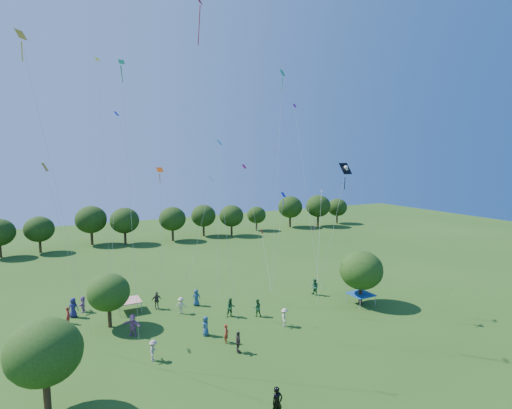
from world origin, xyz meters
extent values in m
cylinder|color=#422B19|center=(-15.73, 10.14, 0.99)|extent=(0.41, 0.41, 1.98)
ellipsoid|color=#274915|center=(-15.73, 10.14, 3.79)|extent=(4.24, 4.24, 3.82)
cylinder|color=#422B19|center=(-10.83, 21.02, 0.81)|extent=(0.33, 0.33, 1.63)
ellipsoid|color=#274915|center=(-10.83, 21.02, 3.17)|extent=(3.63, 3.63, 3.27)
cylinder|color=#422B19|center=(12.48, 14.97, 0.86)|extent=(0.35, 0.35, 1.72)
ellipsoid|color=#274915|center=(12.48, 14.97, 3.55)|extent=(4.33, 4.33, 3.89)
cylinder|color=#422B19|center=(-21.78, 54.28, 0.93)|extent=(0.38, 0.38, 1.87)
cylinder|color=#422B19|center=(-16.56, 54.89, 0.92)|extent=(0.38, 0.38, 1.84)
ellipsoid|color=#1E3910|center=(-16.56, 54.89, 3.72)|extent=(4.42, 4.42, 3.98)
cylinder|color=#422B19|center=(-8.83, 57.29, 1.07)|extent=(0.44, 0.44, 2.14)
ellipsoid|color=#1E3910|center=(-8.83, 57.29, 4.33)|extent=(5.14, 5.14, 4.63)
cylinder|color=#422B19|center=(-3.73, 55.12, 1.01)|extent=(0.42, 0.42, 2.03)
ellipsoid|color=#1E3910|center=(-3.73, 55.12, 4.09)|extent=(4.86, 4.86, 4.37)
cylinder|color=#422B19|center=(4.25, 54.00, 0.98)|extent=(0.40, 0.40, 1.96)
ellipsoid|color=#1E3910|center=(4.25, 54.00, 3.96)|extent=(4.71, 4.71, 4.24)
cylinder|color=#422B19|center=(10.62, 55.53, 0.96)|extent=(0.39, 0.39, 1.91)
ellipsoid|color=#1E3910|center=(10.62, 55.53, 3.87)|extent=(4.59, 4.59, 4.13)
cylinder|color=#422B19|center=(15.42, 53.36, 0.94)|extent=(0.39, 0.39, 1.89)
ellipsoid|color=#1E3910|center=(15.42, 53.36, 3.82)|extent=(4.54, 4.54, 4.08)
cylinder|color=#422B19|center=(22.08, 55.90, 0.79)|extent=(0.33, 0.33, 1.58)
ellipsoid|color=#1E3910|center=(22.08, 55.90, 3.20)|extent=(3.80, 3.80, 3.42)
cylinder|color=#422B19|center=(30.27, 56.13, 1.07)|extent=(0.44, 0.44, 2.13)
ellipsoid|color=#1E3910|center=(30.27, 56.13, 4.31)|extent=(5.12, 5.12, 4.61)
cylinder|color=#422B19|center=(36.10, 54.14, 1.09)|extent=(0.45, 0.45, 2.18)
ellipsoid|color=#1E3910|center=(36.10, 54.14, 4.41)|extent=(5.24, 5.24, 4.72)
cylinder|color=#422B19|center=(42.14, 55.19, 0.91)|extent=(0.37, 0.37, 1.81)
ellipsoid|color=#1E3910|center=(42.14, 55.19, 3.66)|extent=(4.35, 4.35, 3.91)
cube|color=#BA3015|center=(-8.70, 23.97, 1.05)|extent=(2.20, 2.20, 0.08)
cylinder|color=#999999|center=(-9.70, 22.97, 0.55)|extent=(0.05, 0.05, 1.10)
cylinder|color=#999999|center=(-7.70, 22.97, 0.55)|extent=(0.05, 0.05, 1.10)
cylinder|color=#999999|center=(-9.70, 24.97, 0.55)|extent=(0.05, 0.05, 1.10)
cylinder|color=#999999|center=(-7.70, 24.97, 0.55)|extent=(0.05, 0.05, 1.10)
cube|color=#17489A|center=(12.50, 14.93, 1.05)|extent=(2.20, 2.20, 0.08)
cylinder|color=#999999|center=(11.50, 13.93, 0.55)|extent=(0.05, 0.05, 1.10)
cylinder|color=#999999|center=(13.50, 13.93, 0.55)|extent=(0.05, 0.05, 1.10)
cylinder|color=#999999|center=(11.50, 15.93, 0.55)|extent=(0.05, 0.05, 1.10)
cylinder|color=#999999|center=(13.50, 15.93, 0.55)|extent=(0.05, 0.05, 1.10)
imported|color=black|center=(-4.11, 3.56, 0.94)|extent=(0.72, 0.48, 1.88)
imported|color=navy|center=(-3.97, 15.50, 0.83)|extent=(0.55, 0.87, 1.65)
imported|color=maroon|center=(-14.62, 17.78, 0.85)|extent=(0.53, 0.71, 1.69)
imported|color=#2B6534|center=(1.76, 17.11, 0.82)|extent=(0.90, 0.66, 1.64)
imported|color=#AF9A8C|center=(-8.83, 13.37, 0.78)|extent=(0.85, 1.12, 1.57)
imported|color=#362D2B|center=(-2.81, 11.56, 0.84)|extent=(0.62, 1.05, 1.68)
imported|color=#9C5FA2|center=(-12.65, 25.81, 0.78)|extent=(0.95, 1.55, 1.57)
imported|color=navy|center=(-2.41, 22.32, 0.84)|extent=(0.93, 0.68, 1.68)
imported|color=maroon|center=(-14.03, 23.48, 0.77)|extent=(0.43, 0.61, 1.53)
imported|color=#2B6543|center=(9.90, 19.24, 0.90)|extent=(0.62, 0.96, 1.81)
imported|color=#BBB796|center=(-4.37, 21.07, 0.79)|extent=(1.14, 0.90, 1.59)
imported|color=#443C36|center=(-6.17, 23.28, 0.86)|extent=(1.04, 0.53, 1.73)
imported|color=#9D5C96|center=(-9.38, 18.29, 0.93)|extent=(1.64, 1.70, 1.86)
imported|color=navy|center=(-13.53, 24.86, 0.93)|extent=(1.04, 0.88, 1.85)
imported|color=maroon|center=(-2.95, 13.51, 0.77)|extent=(0.63, 0.68, 1.54)
imported|color=#275B2E|center=(-0.49, 18.13, 0.90)|extent=(0.91, 0.52, 1.80)
imported|color=beige|center=(2.84, 14.01, 0.81)|extent=(1.00, 1.14, 1.62)
cube|color=black|center=(9.29, 14.03, 13.80)|extent=(1.31, 0.89, 1.02)
cube|color=black|center=(9.29, 14.08, 12.45)|extent=(0.19, 0.26, 1.18)
sphere|color=white|center=(9.29, 13.97, 13.90)|extent=(0.37, 0.37, 0.37)
cylinder|color=white|center=(9.29, 13.97, 13.62)|extent=(0.26, 0.52, 0.34)
cylinder|color=white|center=(9.29, 13.97, 13.62)|extent=(0.26, 0.52, 0.34)
cylinder|color=beige|center=(7.98, 14.24, 7.30)|extent=(2.65, 0.43, 12.01)
cube|color=red|center=(-3.53, 17.05, 27.29)|extent=(0.77, 0.78, 0.63)
cube|color=red|center=(-3.53, 17.10, 25.34)|extent=(0.06, 0.64, 2.94)
cylinder|color=beige|center=(-2.55, 15.80, 14.15)|extent=(1.99, 2.52, 25.69)
cube|color=#F70E50|center=(1.61, 19.49, 13.97)|extent=(0.56, 0.52, 0.38)
cylinder|color=beige|center=(2.98, 19.39, 7.54)|extent=(2.77, 0.20, 12.48)
cube|color=orange|center=(-15.13, 21.68, 14.05)|extent=(0.53, 0.81, 0.67)
cylinder|color=beige|center=(-13.97, 22.35, 7.52)|extent=(2.34, 1.36, 12.44)
cube|color=#FBF316|center=(-10.30, 26.18, 23.88)|extent=(0.59, 0.57, 0.36)
cylinder|color=beige|center=(-10.18, 25.68, 12.49)|extent=(0.25, 1.01, 22.38)
cube|color=#19894D|center=(-10.13, 14.34, 21.27)|extent=(0.43, 0.32, 0.32)
cube|color=#19894D|center=(-10.13, 14.39, 20.47)|extent=(0.19, 0.23, 1.08)
cylinder|color=beige|center=(-10.01, 13.63, 11.20)|extent=(0.26, 1.45, 19.81)
cube|color=#141ACE|center=(6.14, 19.70, 11.06)|extent=(0.65, 0.60, 0.48)
cube|color=#141ACE|center=(6.14, 19.75, 10.28)|extent=(0.09, 0.20, 0.82)
cylinder|color=beige|center=(5.23, 19.26, 6.06)|extent=(1.84, 0.90, 9.52)
cube|color=purple|center=(9.04, 18.30, 8.46)|extent=(0.49, 0.54, 0.33)
cube|color=purple|center=(9.04, 18.35, 7.71)|extent=(0.12, 0.22, 0.92)
cylinder|color=beige|center=(9.69, 18.72, 4.79)|extent=(1.33, 0.87, 6.98)
cube|color=white|center=(15.18, 25.36, 10.66)|extent=(0.46, 0.38, 0.31)
cube|color=white|center=(15.18, 25.41, 9.93)|extent=(0.15, 0.22, 0.95)
cylinder|color=beige|center=(12.66, 22.26, 5.90)|extent=(5.07, 6.22, 9.21)
cube|color=#0DAEC3|center=(0.91, 23.80, 16.33)|extent=(0.79, 0.83, 0.52)
cylinder|color=beige|center=(-0.04, 22.03, 8.67)|extent=(1.93, 3.57, 14.75)
cube|color=red|center=(5.78, 23.62, 6.61)|extent=(0.52, 0.52, 0.43)
cylinder|color=beige|center=(5.12, 21.40, 3.85)|extent=(1.34, 4.45, 5.12)
cube|color=#FF580D|center=(-5.69, 22.46, 13.68)|extent=(0.68, 0.55, 0.44)
cube|color=#FF580D|center=(-5.69, 22.51, 12.88)|extent=(0.15, 0.20, 0.84)
cylinder|color=beige|center=(-5.68, 22.69, 7.37)|extent=(0.03, 0.47, 12.13)
cube|color=#F2A215|center=(-15.97, 14.61, 22.33)|extent=(0.70, 0.75, 0.59)
cube|color=#F2A215|center=(-15.97, 14.66, 21.34)|extent=(0.09, 0.26, 1.12)
cylinder|color=beige|center=(-14.34, 16.00, 11.68)|extent=(3.29, 2.79, 20.75)
cube|color=#1C9E57|center=(5.64, 19.26, 22.91)|extent=(0.75, 0.65, 0.62)
cube|color=#1C9E57|center=(5.64, 19.31, 21.83)|extent=(0.12, 0.29, 1.27)
cylinder|color=beige|center=(5.01, 19.21, 11.96)|extent=(1.29, 0.13, 21.33)
cube|color=#1519D6|center=(-8.22, 29.78, 19.37)|extent=(0.65, 0.71, 0.46)
cylinder|color=beige|center=(-9.15, 27.69, 10.21)|extent=(1.87, 4.21, 17.83)
cube|color=purple|center=(11.23, 25.63, 20.85)|extent=(0.53, 0.39, 0.42)
cylinder|color=beige|center=(10.77, 22.37, 10.98)|extent=(0.95, 6.55, 19.36)
cube|color=white|center=(0.46, 25.09, 12.53)|extent=(0.73, 0.80, 0.52)
cylinder|color=beige|center=(-1.30, 24.36, 6.77)|extent=(3.56, 1.48, 10.95)
camera|label=1|loc=(-15.04, -14.67, 14.88)|focal=28.00mm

